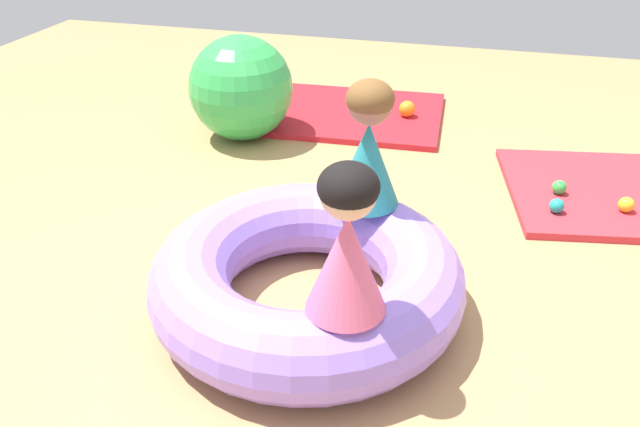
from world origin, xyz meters
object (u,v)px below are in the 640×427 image
play_ball_yellow (626,205)px  play_ball_teal (557,206)px  inflatable_cushion (307,277)px  child_in_pink (347,242)px  play_ball_green (559,187)px  play_ball_orange (407,109)px  exercise_ball_large (241,88)px  child_in_teal (368,146)px

play_ball_yellow → play_ball_teal: play_ball_yellow is taller
inflatable_cushion → child_in_pink: (0.23, -0.34, 0.42)m
inflatable_cushion → play_ball_teal: inflatable_cushion is taller
inflatable_cushion → play_ball_yellow: inflatable_cushion is taller
play_ball_green → play_ball_orange: play_ball_orange is taller
play_ball_green → exercise_ball_large: 1.99m
inflatable_cushion → play_ball_orange: (0.09, 2.14, -0.07)m
inflatable_cushion → play_ball_teal: 1.45m
inflatable_cushion → child_in_pink: 0.59m
play_ball_orange → inflatable_cushion: bearing=-92.5°
exercise_ball_large → child_in_pink: bearing=-60.1°
play_ball_yellow → exercise_ball_large: size_ratio=0.12×
play_ball_orange → exercise_ball_large: size_ratio=0.17×
play_ball_teal → exercise_ball_large: (-1.91, 0.59, 0.25)m
inflatable_cushion → exercise_ball_large: bearing=119.0°
child_in_pink → play_ball_green: 1.85m
play_ball_teal → exercise_ball_large: size_ratio=0.11×
child_in_teal → play_ball_green: size_ratio=7.14×
play_ball_orange → exercise_ball_large: bearing=-151.9°
play_ball_teal → inflatable_cushion: bearing=-134.7°
play_ball_teal → exercise_ball_large: exercise_ball_large is taller
child_in_teal → play_ball_teal: child_in_teal is taller
child_in_teal → inflatable_cushion: bearing=-64.4°
play_ball_teal → exercise_ball_large: bearing=162.8°
play_ball_orange → child_in_teal: bearing=-88.0°
play_ball_orange → play_ball_yellow: bearing=-38.8°
child_in_pink → play_ball_teal: bearing=41.7°
inflatable_cushion → play_ball_teal: bearing=45.3°
child_in_teal → play_ball_teal: (0.86, 0.64, -0.51)m
child_in_teal → play_ball_green: 1.33m
play_ball_yellow → play_ball_teal: (-0.34, -0.10, -0.00)m
inflatable_cushion → child_in_pink: child_in_pink is taller
child_in_teal → play_ball_teal: 1.19m
child_in_teal → play_ball_yellow: size_ratio=6.92×
child_in_teal → play_ball_yellow: (1.20, 0.74, -0.51)m
play_ball_green → play_ball_yellow: bearing=-19.5°
child_in_pink → play_ball_orange: bearing=74.6°
inflatable_cushion → play_ball_teal: (1.02, 1.03, -0.08)m
play_ball_orange → play_ball_teal: 1.45m
inflatable_cushion → play_ball_green: inflatable_cushion is taller
play_ball_teal → child_in_pink: bearing=-119.7°
child_in_pink → play_ball_green: child_in_pink is taller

